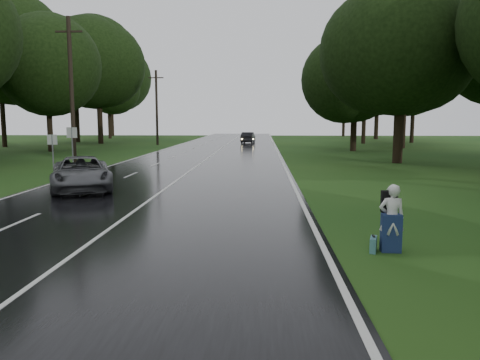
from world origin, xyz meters
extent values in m
plane|color=#234715|center=(0.00, 0.00, 0.00)|extent=(160.00, 160.00, 0.00)
cube|color=black|center=(0.00, 20.00, 0.02)|extent=(12.00, 140.00, 0.04)
cube|color=silver|center=(0.00, 20.00, 0.04)|extent=(0.12, 140.00, 0.01)
imported|color=#545559|center=(-3.60, 8.44, 0.77)|extent=(4.21, 5.77, 1.46)
imported|color=black|center=(2.50, 49.56, 0.75)|extent=(1.84, 4.41, 1.42)
imported|color=silver|center=(7.36, -0.56, 0.81)|extent=(0.61, 0.42, 1.62)
cube|color=navy|center=(7.36, -0.56, 0.45)|extent=(0.47, 0.32, 0.91)
cube|color=black|center=(7.35, -0.33, 1.17)|extent=(0.38, 0.21, 0.52)
cube|color=teal|center=(6.96, -0.58, 0.17)|extent=(0.28, 0.51, 0.35)
camera|label=1|loc=(4.30, -11.46, 3.12)|focal=34.86mm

